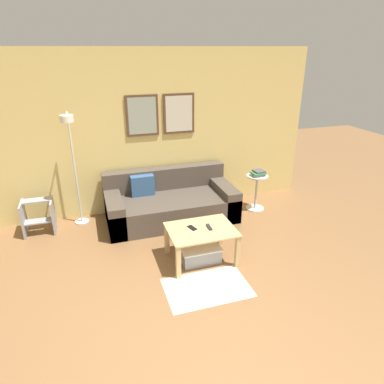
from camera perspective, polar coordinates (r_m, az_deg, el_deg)
wall_back at (r=5.52m, az=-7.94°, el=9.63°), size 5.60×0.09×2.55m
area_rug at (r=4.06m, az=2.53°, el=-15.61°), size 0.96×0.62×0.01m
couch at (r=5.44m, az=-3.70°, el=-1.86°), size 2.00×0.97×0.74m
coffee_table at (r=4.33m, az=1.54°, el=-7.16°), size 0.83×0.63×0.45m
storage_bin at (r=4.47m, az=1.13°, el=-9.96°), size 0.51×0.42×0.21m
floor_lamp at (r=5.08m, az=-19.36°, el=6.08°), size 0.22×0.53×1.73m
side_table at (r=5.79m, az=10.67°, el=0.50°), size 0.36×0.36×0.60m
book_stack at (r=5.69m, az=11.01°, el=3.10°), size 0.24×0.20×0.09m
remote_control at (r=4.31m, az=2.87°, el=-5.85°), size 0.05×0.15×0.02m
cell_phone at (r=4.30m, az=0.01°, el=-5.99°), size 0.10×0.15×0.01m
step_stool at (r=5.49m, az=-24.21°, el=-3.62°), size 0.43×0.38×0.49m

